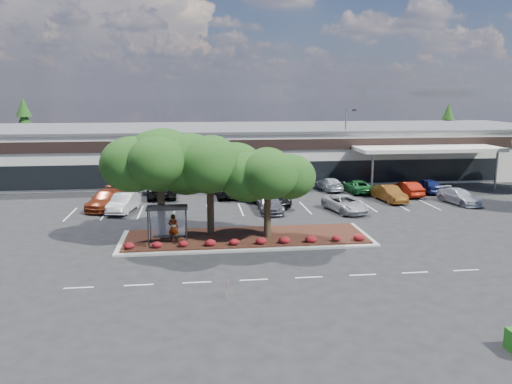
{
  "coord_description": "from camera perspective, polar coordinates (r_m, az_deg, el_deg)",
  "views": [
    {
      "loc": [
        -5.55,
        -30.58,
        10.37
      ],
      "look_at": [
        -0.73,
        8.46,
        2.6
      ],
      "focal_mm": 35.0,
      "sensor_mm": 36.0,
      "label": 1
    }
  ],
  "objects": [
    {
      "name": "conifer_north_east",
      "position": [
        84.62,
        20.98,
        6.46
      ],
      "size": [
        3.96,
        3.96,
        9.0
      ],
      "primitive_type": "cone",
      "color": "#14360D",
      "rests_on": "ground"
    },
    {
      "name": "car_11",
      "position": [
        51.16,
        -3.29,
        0.36
      ],
      "size": [
        3.14,
        5.92,
        1.58
      ],
      "primitive_type": "imported",
      "rotation": [
        0.0,
        0.0,
        3.23
      ],
      "color": "black",
      "rests_on": "ground"
    },
    {
      "name": "person_waiting",
      "position": [
        35.01,
        -9.42,
        -4.08
      ],
      "size": [
        0.82,
        0.64,
        1.98
      ],
      "primitive_type": "imported",
      "rotation": [
        0.0,
        0.0,
        2.89
      ],
      "color": "#594C47",
      "rests_on": "landscape_island"
    },
    {
      "name": "car_8",
      "position": [
        51.51,
        22.22,
        -0.48
      ],
      "size": [
        2.98,
        5.19,
        1.42
      ],
      "primitive_type": "imported",
      "rotation": [
        0.0,
        0.0,
        0.21
      ],
      "color": "#ADB0BA",
      "rests_on": "ground"
    },
    {
      "name": "car_10",
      "position": [
        51.92,
        -11.05,
        0.36
      ],
      "size": [
        2.86,
        5.07,
        1.63
      ],
      "primitive_type": "imported",
      "rotation": [
        0.0,
        0.0,
        3.35
      ],
      "color": "silver",
      "rests_on": "ground"
    },
    {
      "name": "island_tree_mid",
      "position": [
        36.37,
        -5.28,
        0.91
      ],
      "size": [
        6.6,
        6.6,
        7.32
      ],
      "primitive_type": null,
      "color": "#14360D",
      "rests_on": "landscape_island"
    },
    {
      "name": "car_4",
      "position": [
        44.56,
        1.59,
        -1.33
      ],
      "size": [
        2.15,
        5.07,
        1.46
      ],
      "primitive_type": "imported",
      "rotation": [
        0.0,
        0.0,
        -0.02
      ],
      "color": "#525258",
      "rests_on": "ground"
    },
    {
      "name": "retail_store",
      "position": [
        65.13,
        -2.06,
        4.8
      ],
      "size": [
        80.4,
        25.2,
        6.25
      ],
      "color": "beige",
      "rests_on": "ground"
    },
    {
      "name": "bus_shelter",
      "position": [
        34.54,
        -10.09,
        -2.5
      ],
      "size": [
        2.75,
        1.55,
        2.59
      ],
      "color": "black",
      "rests_on": "landscape_island"
    },
    {
      "name": "island_tree_east",
      "position": [
        35.32,
        1.32,
        -0.03
      ],
      "size": [
        5.8,
        5.8,
        6.5
      ],
      "primitive_type": null,
      "color": "#14360D",
      "rests_on": "landscape_island"
    },
    {
      "name": "lane_markings",
      "position": [
        42.63,
        0.46,
        -2.9
      ],
      "size": [
        33.12,
        20.06,
        0.01
      ],
      "color": "silver",
      "rests_on": "ground"
    },
    {
      "name": "car_16",
      "position": [
        53.75,
        16.89,
        0.37
      ],
      "size": [
        1.98,
        4.65,
        1.49
      ],
      "primitive_type": "imported",
      "rotation": [
        0.0,
        0.0,
        3.23
      ],
      "color": "#981809",
      "rests_on": "ground"
    },
    {
      "name": "landscape_island",
      "position": [
        36.24,
        -1.14,
        -5.25
      ],
      "size": [
        18.0,
        6.0,
        0.26
      ],
      "color": "#999894",
      "rests_on": "ground"
    },
    {
      "name": "car_9",
      "position": [
        51.85,
        -10.7,
        0.41
      ],
      "size": [
        3.12,
        6.31,
        1.72
      ],
      "primitive_type": "imported",
      "rotation": [
        0.0,
        0.0,
        3.19
      ],
      "color": "black",
      "rests_on": "ground"
    },
    {
      "name": "car_3",
      "position": [
        47.09,
        1.54,
        -0.49
      ],
      "size": [
        3.88,
        6.54,
        1.71
      ],
      "primitive_type": "imported",
      "rotation": [
        0.0,
        0.0,
        0.18
      ],
      "color": "black",
      "rests_on": "ground"
    },
    {
      "name": "car_17",
      "position": [
        56.3,
        19.02,
        0.72
      ],
      "size": [
        1.83,
        4.45,
        1.51
      ],
      "primitive_type": "imported",
      "rotation": [
        0.0,
        0.0,
        3.15
      ],
      "color": "navy",
      "rests_on": "ground"
    },
    {
      "name": "shrub_row",
      "position": [
        34.12,
        -0.77,
        -5.62
      ],
      "size": [
        17.0,
        0.8,
        0.5
      ],
      "primitive_type": null,
      "color": "maroon",
      "rests_on": "landscape_island"
    },
    {
      "name": "car_1",
      "position": [
        46.03,
        -14.91,
        -1.2
      ],
      "size": [
        2.61,
        5.12,
        1.61
      ],
      "primitive_type": "imported",
      "rotation": [
        0.0,
        0.0,
        -0.19
      ],
      "color": "#BABABA",
      "rests_on": "ground"
    },
    {
      "name": "car_0",
      "position": [
        47.69,
        -16.75,
        -0.83
      ],
      "size": [
        3.45,
        6.19,
        1.69
      ],
      "primitive_type": "imported",
      "rotation": [
        0.0,
        0.0,
        -0.19
      ],
      "color": "maroon",
      "rests_on": "ground"
    },
    {
      "name": "car_14",
      "position": [
        54.93,
        8.36,
        0.89
      ],
      "size": [
        2.49,
        4.9,
        1.36
      ],
      "primitive_type": "imported",
      "rotation": [
        0.0,
        0.0,
        3.27
      ],
      "color": "#B0B6BB",
      "rests_on": "ground"
    },
    {
      "name": "ground",
      "position": [
        32.76,
        3.11,
        -7.3
      ],
      "size": [
        160.0,
        160.0,
        0.0
      ],
      "primitive_type": "plane",
      "color": "black",
      "rests_on": "ground"
    },
    {
      "name": "car_5",
      "position": [
        45.21,
        10.12,
        -1.32
      ],
      "size": [
        3.56,
        5.63,
        1.45
      ],
      "primitive_type": "imported",
      "rotation": [
        0.0,
        0.0,
        0.24
      ],
      "color": "#B6B6B6",
      "rests_on": "ground"
    },
    {
      "name": "car_6",
      "position": [
        50.44,
        15.0,
        -0.18
      ],
      "size": [
        2.21,
        4.87,
        1.55
      ],
      "primitive_type": "imported",
      "rotation": [
        0.0,
        0.0,
        0.12
      ],
      "color": "#62370F",
      "rests_on": "ground"
    },
    {
      "name": "car_12",
      "position": [
        50.7,
        0.06,
        0.36
      ],
      "size": [
        3.87,
        6.34,
        1.72
      ],
      "primitive_type": "imported",
      "rotation": [
        0.0,
        0.0,
        2.88
      ],
      "color": "#515158",
      "rests_on": "ground"
    },
    {
      "name": "car_13",
      "position": [
        49.73,
        1.28,
        0.15
      ],
      "size": [
        3.79,
        6.56,
        1.72
      ],
      "primitive_type": "imported",
      "rotation": [
        0.0,
        0.0,
        3.3
      ],
      "color": "#9FA3AA",
      "rests_on": "ground"
    },
    {
      "name": "light_pole",
      "position": [
        59.44,
        10.22,
        4.69
      ],
      "size": [
        1.42,
        0.73,
        8.73
      ],
      "rotation": [
        0.0,
        0.0,
        -0.29
      ],
      "color": "#999894",
      "rests_on": "ground"
    },
    {
      "name": "conifer_north_west",
      "position": [
        80.56,
        -24.85,
        6.32
      ],
      "size": [
        4.4,
        4.4,
        10.0
      ],
      "primitive_type": "cone",
      "color": "#14360D",
      "rests_on": "ground"
    },
    {
      "name": "survey_stake",
      "position": [
        26.03,
        -3.29,
        -10.86
      ],
      "size": [
        0.07,
        0.14,
        0.95
      ],
      "color": "#A18854",
      "rests_on": "ground"
    },
    {
      "name": "island_tree_west",
      "position": [
        35.7,
        -10.87,
        1.03
      ],
      "size": [
        7.2,
        7.2,
        7.89
      ],
      "primitive_type": null,
      "color": "#14360D",
      "rests_on": "landscape_island"
    },
    {
      "name": "car_15",
      "position": [
        54.26,
        11.43,
        0.65
      ],
      "size": [
        2.66,
        5.01,
        1.34
      ],
      "primitive_type": "imported",
      "rotation": [
        0.0,
        0.0,
        3.23
      ],
      "color": "#185726",
      "rests_on": "ground"
    }
  ]
}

